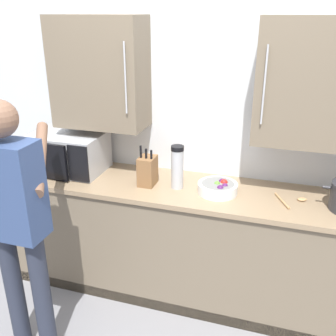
% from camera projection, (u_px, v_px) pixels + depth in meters
% --- Properties ---
extents(back_wall_tiled, '(3.68, 0.44, 2.86)m').
position_uv_depth(back_wall_tiled, '(202.00, 97.00, 2.75)').
color(back_wall_tiled, silver).
rests_on(back_wall_tiled, ground_plane).
extents(counter_unit, '(2.73, 0.60, 0.90)m').
position_uv_depth(counter_unit, '(189.00, 242.00, 2.88)').
color(counter_unit, '#756651').
rests_on(counter_unit, ground_plane).
extents(microwave_oven, '(0.55, 0.43, 0.29)m').
position_uv_depth(microwave_oven, '(65.00, 152.00, 2.96)').
color(microwave_oven, '#B7BABF').
rests_on(microwave_oven, counter_unit).
extents(thermos_flask, '(0.09, 0.09, 0.31)m').
position_uv_depth(thermos_flask, '(177.00, 167.00, 2.66)').
color(thermos_flask, '#B7BABF').
rests_on(thermos_flask, counter_unit).
extents(wooden_spoon, '(0.22, 0.20, 0.02)m').
position_uv_depth(wooden_spoon, '(292.00, 200.00, 2.51)').
color(wooden_spoon, tan).
rests_on(wooden_spoon, counter_unit).
extents(fruit_bowl, '(0.27, 0.27, 0.09)m').
position_uv_depth(fruit_bowl, '(218.00, 187.00, 2.62)').
color(fruit_bowl, white).
rests_on(fruit_bowl, counter_unit).
extents(knife_block, '(0.11, 0.15, 0.29)m').
position_uv_depth(knife_block, '(148.00, 171.00, 2.73)').
color(knife_block, brown).
rests_on(knife_block, counter_unit).
extents(person_figure, '(0.44, 0.62, 1.64)m').
position_uv_depth(person_figure, '(15.00, 214.00, 2.18)').
color(person_figure, '#282D3D').
rests_on(person_figure, ground_plane).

